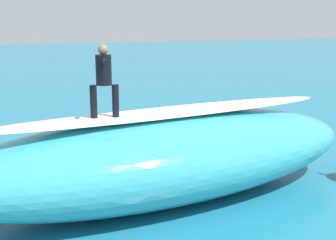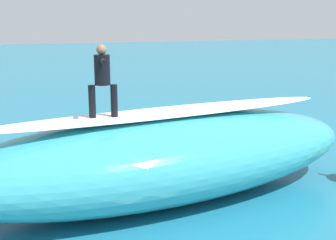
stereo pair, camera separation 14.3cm
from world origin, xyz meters
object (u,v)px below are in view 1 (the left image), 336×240
at_px(surfboard_paddling, 208,144).
at_px(surfer_paddling, 212,139).
at_px(surfer_riding, 104,75).

xyz_separation_m(surfboard_paddling, surfer_paddling, (-0.13, 0.01, 0.17)).
height_order(surfer_riding, surfer_paddling, surfer_riding).
bearing_deg(surfer_paddling, surfer_riding, 45.48).
bearing_deg(surfboard_paddling, surfer_riding, 46.45).
relative_size(surfer_riding, surfer_paddling, 0.84).
distance_m(surfer_riding, surfboard_paddling, 6.11).
height_order(surfer_riding, surfboard_paddling, surfer_riding).
bearing_deg(surfer_paddling, surfboard_paddling, 0.00).
bearing_deg(surfer_riding, surfboard_paddling, -129.67).
relative_size(surfboard_paddling, surfer_paddling, 1.36).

